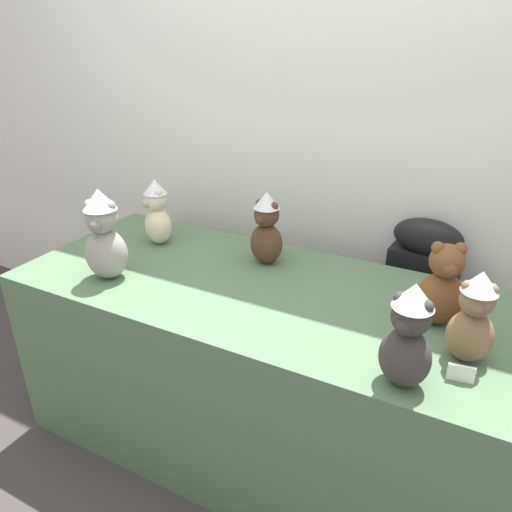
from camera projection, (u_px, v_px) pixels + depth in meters
ground_plane at (227, 481)px, 1.91m from camera, size 10.00×10.00×0.00m
wall_back at (326, 109)px, 2.07m from camera, size 7.00×0.08×2.60m
display_table at (256, 368)px, 1.95m from camera, size 1.82×0.78×0.76m
instrument_case at (415, 318)px, 2.12m from camera, size 0.29×0.14×0.93m
teddy_bear_ash at (104, 236)px, 1.78m from camera, size 0.20×0.18×0.35m
teddy_bear_mocha at (473, 318)px, 1.33m from camera, size 0.14×0.13×0.28m
teddy_bear_cream at (157, 213)px, 2.08m from camera, size 0.17×0.16×0.29m
teddy_bear_chestnut at (442, 287)px, 1.51m from camera, size 0.18×0.17×0.28m
teddy_bear_charcoal at (408, 337)px, 1.24m from camera, size 0.16×0.14×0.30m
teddy_bear_cocoa at (266, 229)px, 1.90m from camera, size 0.15×0.13×0.30m
name_card_front_left at (461, 373)px, 1.30m from camera, size 0.07×0.02×0.05m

